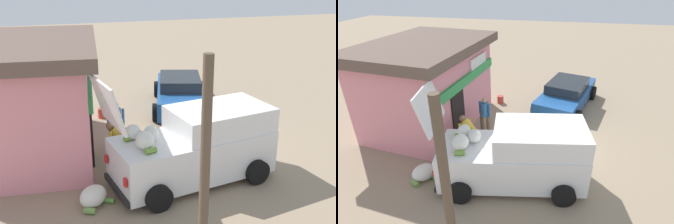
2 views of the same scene
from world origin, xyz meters
The scene contains 9 objects.
ground_plane centered at (0.00, 0.00, 0.00)m, with size 60.00×60.00×0.00m, color gray.
storefront_bar centered at (0.74, 5.13, 1.80)m, with size 6.05×4.59×3.51m.
delivery_van centered at (-2.25, 0.89, 0.99)m, with size 2.70×4.83×3.10m.
parked_sedan centered at (3.52, -0.50, 0.64)m, with size 4.80×3.09×1.32m.
vendor_standing centered at (0.32, 2.65, 0.90)m, with size 0.45×0.53×1.56m.
customer_bending centered at (-1.19, 2.74, 0.89)m, with size 0.69×0.78×1.45m.
unloaded_banana_pile centered at (-2.78, 3.76, 0.23)m, with size 1.00×0.99×0.49m.
paint_bucket centered at (3.23, 2.72, 0.19)m, with size 0.32×0.32×0.37m, color #BF3F33.
utility_pole centered at (-5.07, 1.81, 2.05)m, with size 0.20×0.20×4.10m, color brown.
Camera 1 is at (-11.60, 4.49, 5.57)m, focal length 43.94 mm.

